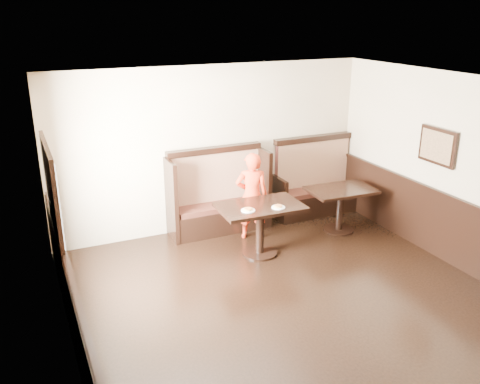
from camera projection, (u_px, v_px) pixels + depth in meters
ground at (322, 331)px, 6.07m from camera, size 7.00×7.00×0.00m
room_shell at (290, 276)px, 5.97m from camera, size 7.00×7.00×7.00m
booth_main at (218, 201)px, 8.72m from camera, size 1.75×0.72×1.45m
booth_neighbor at (315, 188)px, 9.49m from camera, size 1.65×0.72×1.45m
table_main at (260, 217)px, 7.78m from camera, size 1.31×0.84×0.82m
table_neighbor at (340, 199)px, 8.64m from camera, size 1.14×0.78×0.77m
child at (252, 196)px, 8.34m from camera, size 0.63×0.53×1.47m
pizza_plate_left at (248, 210)px, 7.51m from camera, size 0.21×0.21×0.04m
pizza_plate_right at (278, 207)px, 7.62m from camera, size 0.21×0.21×0.04m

